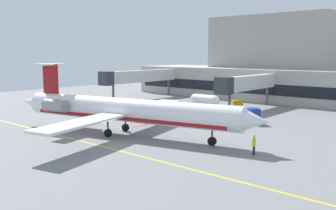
{
  "coord_description": "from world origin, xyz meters",
  "views": [
    {
      "loc": [
        29.95,
        -24.71,
        9.43
      ],
      "look_at": [
        -0.46,
        10.03,
        3.0
      ],
      "focal_mm": 39.97,
      "sensor_mm": 36.0,
      "label": 1
    }
  ],
  "objects": [
    {
      "name": "jet_bridge_west",
      "position": [
        -1.2,
        30.72,
        4.42
      ],
      "size": [
        2.4,
        17.13,
        5.79
      ],
      "color": "silver",
      "rests_on": "ground"
    },
    {
      "name": "fuel_tank",
      "position": [
        -8.32,
        28.9,
        1.23
      ],
      "size": [
        5.98,
        1.9,
        2.18
      ],
      "color": "white",
      "rests_on": "ground"
    },
    {
      "name": "baggage_tug",
      "position": [
        -6.97,
        12.72,
        0.99
      ],
      "size": [
        3.3,
        4.33,
        2.19
      ],
      "color": "#1E4CB2",
      "rests_on": "ground"
    },
    {
      "name": "regional_jet",
      "position": [
        -2.03,
        3.92,
        2.91
      ],
      "size": [
        32.72,
        25.47,
        8.11
      ],
      "color": "white",
      "rests_on": "ground"
    },
    {
      "name": "safety_cone_bravo",
      "position": [
        -4.44,
        11.02,
        0.25
      ],
      "size": [
        0.47,
        0.47,
        0.55
      ],
      "color": "orange",
      "rests_on": "ground"
    },
    {
      "name": "ground",
      "position": [
        -0.0,
        -0.0,
        -0.05
      ],
      "size": [
        120.0,
        120.0,
        0.11
      ],
      "color": "slate"
    },
    {
      "name": "marshaller",
      "position": [
        13.62,
        6.13,
        0.94
      ],
      "size": [
        0.34,
        0.82,
        1.86
      ],
      "color": "#191E33",
      "rests_on": "ground"
    },
    {
      "name": "pushback_tractor",
      "position": [
        5.36,
        20.67,
        0.95
      ],
      "size": [
        4.09,
        3.79,
        2.08
      ],
      "color": "#19389E",
      "rests_on": "ground"
    },
    {
      "name": "belt_loader",
      "position": [
        -1.0,
        27.41,
        0.89
      ],
      "size": [
        3.38,
        3.38,
        1.96
      ],
      "color": "#E5B20C",
      "rests_on": "ground"
    },
    {
      "name": "jet_bridge_east",
      "position": [
        -25.24,
        29.04,
        4.64
      ],
      "size": [
        2.4,
        20.42,
        6.01
      ],
      "color": "silver",
      "rests_on": "ground"
    },
    {
      "name": "safety_cone_alpha",
      "position": [
        -10.0,
        -1.76,
        0.25
      ],
      "size": [
        0.47,
        0.47,
        0.55
      ],
      "color": "orange",
      "rests_on": "ground"
    },
    {
      "name": "terminal_building",
      "position": [
        -2.4,
        48.17,
        5.86
      ],
      "size": [
        69.77,
        15.67,
        17.29
      ],
      "color": "#ADA89E",
      "rests_on": "ground"
    }
  ]
}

